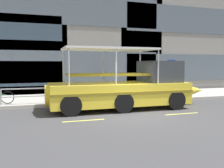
% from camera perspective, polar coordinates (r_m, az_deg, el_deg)
% --- Properties ---
extents(ground_plane, '(120.00, 120.00, 0.00)m').
position_cam_1_polar(ground_plane, '(11.83, 4.22, -7.01)').
color(ground_plane, '#3D3D3F').
extents(sidewalk, '(32.00, 4.80, 0.18)m').
position_cam_1_polar(sidewalk, '(17.07, -2.74, -3.13)').
color(sidewalk, '#A8A59E').
rests_on(sidewalk, ground_plane).
extents(curb_edge, '(32.00, 0.18, 0.18)m').
position_cam_1_polar(curb_edge, '(14.70, -0.27, -4.36)').
color(curb_edge, '#B2ADA3').
rests_on(curb_edge, ground_plane).
extents(lane_centreline, '(25.80, 0.12, 0.01)m').
position_cam_1_polar(lane_centreline, '(11.16, 5.63, -7.70)').
color(lane_centreline, '#DBD64C').
rests_on(lane_centreline, ground_plane).
extents(curb_guardrail, '(11.78, 0.09, 0.89)m').
position_cam_1_polar(curb_guardrail, '(14.86, -1.67, -1.55)').
color(curb_guardrail, gray).
rests_on(curb_guardrail, sidewalk).
extents(parking_sign, '(0.60, 0.12, 2.54)m').
position_cam_1_polar(parking_sign, '(17.26, 13.71, 2.88)').
color(parking_sign, '#4C4F54').
rests_on(parking_sign, sidewalk).
extents(duck_tour_boat, '(9.18, 2.67, 3.23)m').
position_cam_1_polar(duck_tour_boat, '(13.23, 3.91, -1.02)').
color(duck_tour_boat, yellow).
rests_on(duck_tour_boat, ground_plane).
extents(pedestrian_near_bow, '(0.38, 0.36, 1.71)m').
position_cam_1_polar(pedestrian_near_bow, '(17.68, 8.99, 0.75)').
color(pedestrian_near_bow, black).
rests_on(pedestrian_near_bow, sidewalk).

